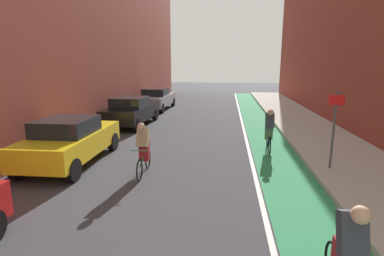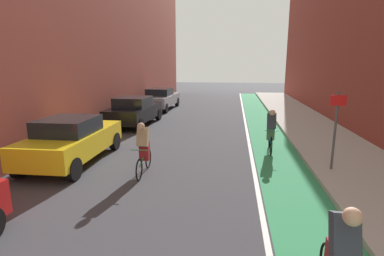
{
  "view_description": "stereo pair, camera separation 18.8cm",
  "coord_description": "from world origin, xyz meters",
  "px_view_note": "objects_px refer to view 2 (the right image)",
  "views": [
    {
      "loc": [
        1.78,
        1.03,
        3.21
      ],
      "look_at": [
        0.77,
        9.52,
        1.38
      ],
      "focal_mm": 27.78,
      "sensor_mm": 36.0,
      "label": 1
    },
    {
      "loc": [
        1.96,
        1.06,
        3.21
      ],
      "look_at": [
        0.77,
        9.52,
        1.38
      ],
      "focal_mm": 27.78,
      "sensor_mm": 36.0,
      "label": 2
    }
  ],
  "objects_px": {
    "parked_sedan_black": "(134,111)",
    "cyclist_trailing": "(271,129)",
    "parked_sedan_silver": "(161,98)",
    "parked_sedan_yellow_cab": "(72,139)",
    "cyclist_mid": "(143,148)",
    "street_sign_post": "(336,123)"
  },
  "relations": [
    {
      "from": "parked_sedan_black",
      "to": "cyclist_trailing",
      "type": "relative_size",
      "value": 2.51
    },
    {
      "from": "parked_sedan_silver",
      "to": "cyclist_trailing",
      "type": "height_order",
      "value": "cyclist_trailing"
    },
    {
      "from": "parked_sedan_yellow_cab",
      "to": "cyclist_mid",
      "type": "xyz_separation_m",
      "value": [
        2.67,
        -0.71,
        0.02
      ]
    },
    {
      "from": "cyclist_trailing",
      "to": "cyclist_mid",
      "type": "bearing_deg",
      "value": -143.76
    },
    {
      "from": "parked_sedan_black",
      "to": "parked_sedan_yellow_cab",
      "type": "bearing_deg",
      "value": -89.97
    },
    {
      "from": "parked_sedan_yellow_cab",
      "to": "cyclist_mid",
      "type": "height_order",
      "value": "cyclist_mid"
    },
    {
      "from": "cyclist_mid",
      "to": "cyclist_trailing",
      "type": "xyz_separation_m",
      "value": [
        4.01,
        2.94,
        0.05
      ]
    },
    {
      "from": "parked_sedan_black",
      "to": "parked_sedan_silver",
      "type": "height_order",
      "value": "same"
    },
    {
      "from": "parked_sedan_yellow_cab",
      "to": "parked_sedan_silver",
      "type": "height_order",
      "value": "same"
    },
    {
      "from": "parked_sedan_silver",
      "to": "cyclist_mid",
      "type": "height_order",
      "value": "cyclist_mid"
    },
    {
      "from": "cyclist_mid",
      "to": "street_sign_post",
      "type": "height_order",
      "value": "street_sign_post"
    },
    {
      "from": "cyclist_trailing",
      "to": "parked_sedan_silver",
      "type": "bearing_deg",
      "value": 124.03
    },
    {
      "from": "cyclist_trailing",
      "to": "street_sign_post",
      "type": "distance_m",
      "value": 2.73
    },
    {
      "from": "cyclist_mid",
      "to": "cyclist_trailing",
      "type": "height_order",
      "value": "cyclist_trailing"
    },
    {
      "from": "parked_sedan_black",
      "to": "street_sign_post",
      "type": "bearing_deg",
      "value": -37.07
    },
    {
      "from": "parked_sedan_black",
      "to": "cyclist_mid",
      "type": "bearing_deg",
      "value": -69.18
    },
    {
      "from": "cyclist_trailing",
      "to": "parked_sedan_yellow_cab",
      "type": "bearing_deg",
      "value": -161.55
    },
    {
      "from": "parked_sedan_black",
      "to": "street_sign_post",
      "type": "height_order",
      "value": "street_sign_post"
    },
    {
      "from": "parked_sedan_silver",
      "to": "cyclist_mid",
      "type": "distance_m",
      "value": 13.1
    },
    {
      "from": "street_sign_post",
      "to": "cyclist_trailing",
      "type": "bearing_deg",
      "value": 125.95
    },
    {
      "from": "cyclist_mid",
      "to": "cyclist_trailing",
      "type": "distance_m",
      "value": 4.97
    },
    {
      "from": "cyclist_mid",
      "to": "street_sign_post",
      "type": "relative_size",
      "value": 0.72
    }
  ]
}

